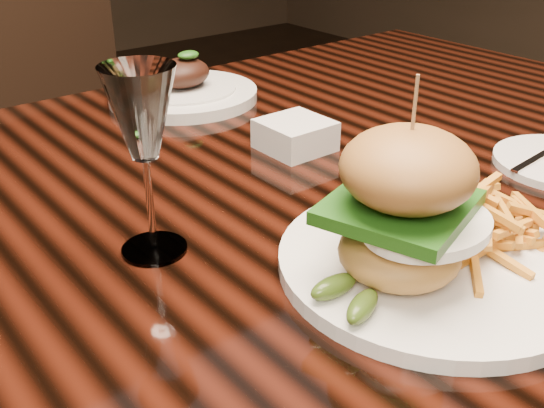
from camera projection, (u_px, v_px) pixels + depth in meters
dining_table at (233, 240)px, 0.79m from camera, size 1.60×0.90×0.75m
burger_plate at (433, 226)px, 0.57m from camera, size 0.29×0.29×0.19m
ramekin at (295, 135)px, 0.84m from camera, size 0.09×0.09×0.04m
wine_glass at (142, 120)px, 0.56m from camera, size 0.07×0.07×0.18m
far_dish at (183, 91)px, 1.03m from camera, size 0.24×0.24×0.08m
chair_far at (72, 123)px, 1.55m from camera, size 0.55×0.56×0.95m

